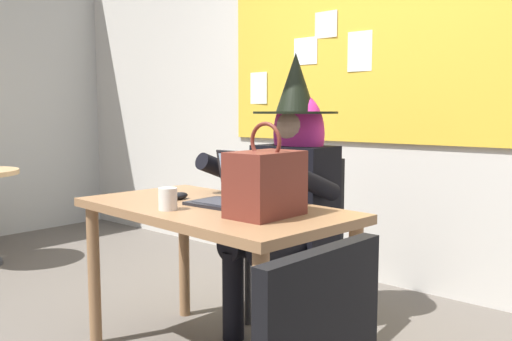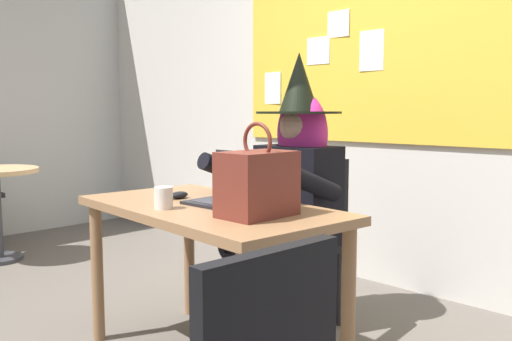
# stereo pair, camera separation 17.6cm
# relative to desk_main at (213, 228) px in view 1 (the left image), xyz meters

# --- Properties ---
(wall_back_bulletin) EXTENTS (6.60, 1.79, 2.84)m
(wall_back_bulletin) POSITION_rel_desk_main_xyz_m (-0.08, 1.61, 0.80)
(wall_back_bulletin) COLOR beige
(wall_back_bulletin) RESTS_ON ground
(desk_main) EXTENTS (1.32, 0.76, 0.74)m
(desk_main) POSITION_rel_desk_main_xyz_m (0.00, 0.00, 0.00)
(desk_main) COLOR #8E6642
(desk_main) RESTS_ON ground
(chair_at_desk) EXTENTS (0.43, 0.43, 0.91)m
(chair_at_desk) POSITION_rel_desk_main_xyz_m (-0.02, 0.70, -0.13)
(chair_at_desk) COLOR black
(chair_at_desk) RESTS_ON ground
(person_costumed) EXTENTS (0.59, 0.69, 1.46)m
(person_costumed) POSITION_rel_desk_main_xyz_m (-0.02, 0.58, 0.16)
(person_costumed) COLOR black
(person_costumed) RESTS_ON ground
(laptop) EXTENTS (0.34, 0.29, 0.24)m
(laptop) POSITION_rel_desk_main_xyz_m (0.05, 0.09, 0.16)
(laptop) COLOR black
(laptop) RESTS_ON desk_main
(computer_mouse) EXTENTS (0.07, 0.11, 0.03)m
(computer_mouse) POSITION_rel_desk_main_xyz_m (-0.24, 0.01, 0.12)
(computer_mouse) COLOR black
(computer_mouse) RESTS_ON desk_main
(handbag) EXTENTS (0.20, 0.30, 0.38)m
(handbag) POSITION_rel_desk_main_xyz_m (0.34, -0.03, 0.24)
(handbag) COLOR maroon
(handbag) RESTS_ON desk_main
(coffee_mug) EXTENTS (0.08, 0.08, 0.09)m
(coffee_mug) POSITION_rel_desk_main_xyz_m (-0.06, -0.20, 0.15)
(coffee_mug) COLOR silver
(coffee_mug) RESTS_ON desk_main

